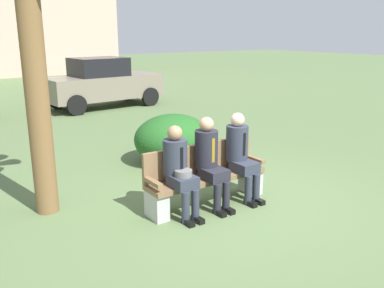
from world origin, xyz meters
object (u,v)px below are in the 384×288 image
(seated_man_left, at_px, (179,167))
(seated_man_right, at_px, (240,152))
(park_bench, at_px, (205,176))
(parked_car_far, at_px, (103,83))
(seated_man_middle, at_px, (210,158))
(shrub_near_bench, at_px, (180,150))
(shrub_mid_lawn, at_px, (173,139))

(seated_man_left, height_order, seated_man_right, seated_man_right)
(park_bench, bearing_deg, parked_car_far, 76.77)
(seated_man_middle, xyz_separation_m, shrub_near_bench, (0.73, 1.92, -0.45))
(shrub_mid_lawn, bearing_deg, seated_man_left, -119.97)
(seated_man_left, xyz_separation_m, shrub_mid_lawn, (1.24, 2.14, -0.23))
(park_bench, height_order, parked_car_far, parked_car_far)
(seated_man_left, bearing_deg, shrub_near_bench, 56.64)
(park_bench, height_order, seated_man_left, seated_man_left)
(seated_man_left, xyz_separation_m, seated_man_middle, (0.54, 0.01, 0.03))
(shrub_near_bench, height_order, parked_car_far, parked_car_far)
(seated_man_left, xyz_separation_m, parked_car_far, (2.58, 8.77, 0.12))
(shrub_near_bench, bearing_deg, shrub_mid_lawn, 99.94)
(seated_man_right, xyz_separation_m, shrub_near_bench, (0.15, 1.92, -0.44))
(seated_man_middle, relative_size, parked_car_far, 0.33)
(seated_man_left, distance_m, seated_man_middle, 0.54)
(seated_man_left, bearing_deg, shrub_mid_lawn, 60.03)
(seated_man_right, bearing_deg, shrub_mid_lawn, 87.07)
(park_bench, bearing_deg, seated_man_left, -166.28)
(parked_car_far, bearing_deg, shrub_near_bench, -100.82)
(park_bench, relative_size, seated_man_left, 1.51)
(shrub_near_bench, distance_m, parked_car_far, 6.99)
(seated_man_right, height_order, parked_car_far, parked_car_far)
(seated_man_middle, distance_m, shrub_mid_lawn, 2.26)
(seated_man_right, bearing_deg, shrub_near_bench, 85.66)
(seated_man_middle, bearing_deg, parked_car_far, 76.90)
(seated_man_left, height_order, parked_car_far, parked_car_far)
(park_bench, height_order, seated_man_right, seated_man_right)
(seated_man_left, relative_size, seated_man_middle, 0.96)
(seated_man_left, distance_m, shrub_mid_lawn, 2.48)
(seated_man_left, relative_size, shrub_mid_lawn, 0.83)
(parked_car_far, bearing_deg, seated_man_middle, -103.10)
(seated_man_middle, xyz_separation_m, shrub_mid_lawn, (0.70, 2.13, -0.26))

